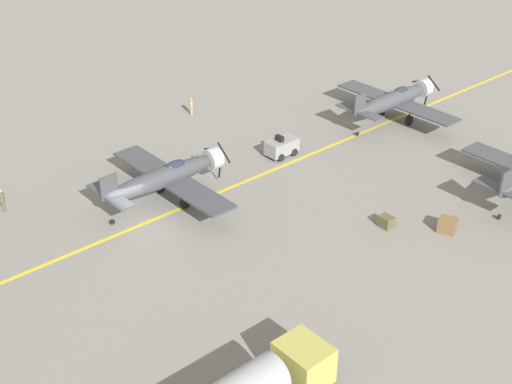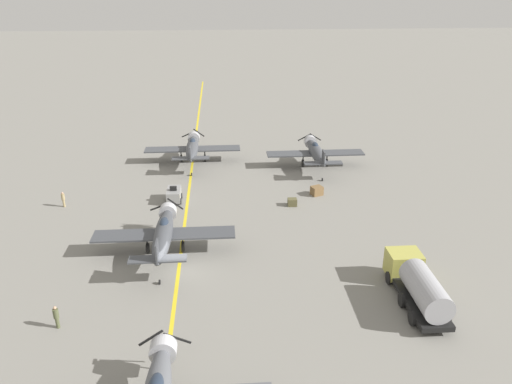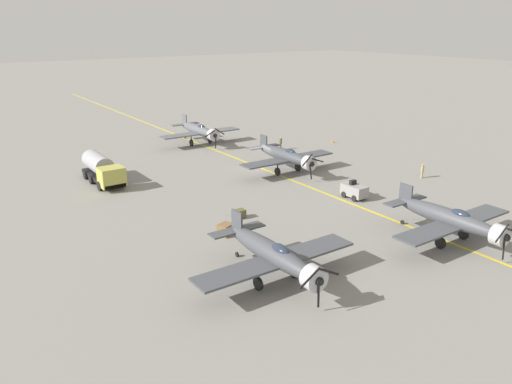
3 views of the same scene
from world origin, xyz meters
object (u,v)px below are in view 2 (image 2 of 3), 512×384
(airplane_mid_center, at_px, (164,233))
(ground_crew_walking, at_px, (63,199))
(airplane_far_center, at_px, (192,148))
(airplane_far_right, at_px, (316,152))
(tow_tractor, at_px, (174,194))
(supply_crate_by_tanker, at_px, (317,191))
(ground_crew_inspecting, at_px, (56,316))
(fuel_tanker, at_px, (418,284))
(supply_crate_mid_lane, at_px, (292,202))

(airplane_mid_center, height_order, ground_crew_walking, airplane_mid_center)
(airplane_far_center, height_order, airplane_far_right, same)
(airplane_mid_center, relative_size, airplane_far_center, 1.00)
(tow_tractor, relative_size, supply_crate_by_tanker, 2.23)
(airplane_far_center, relative_size, ground_crew_inspecting, 6.98)
(tow_tractor, xyz_separation_m, ground_crew_inspecting, (-6.24, -20.25, 0.15))
(fuel_tanker, distance_m, ground_crew_inspecting, 25.17)
(airplane_far_center, xyz_separation_m, fuel_tanker, (17.43, -30.99, -0.50))
(tow_tractor, xyz_separation_m, supply_crate_mid_lane, (12.27, -1.98, -0.41))
(tow_tractor, relative_size, ground_crew_inspecting, 1.51)
(ground_crew_inspecting, bearing_deg, supply_crate_mid_lane, 44.63)
(fuel_tanker, height_order, supply_crate_by_tanker, fuel_tanker)
(fuel_tanker, xyz_separation_m, ground_crew_walking, (-30.12, 18.60, -0.62))
(fuel_tanker, height_order, ground_crew_inspecting, fuel_tanker)
(supply_crate_by_tanker, bearing_deg, airplane_mid_center, -142.95)
(ground_crew_inspecting, xyz_separation_m, supply_crate_by_tanker, (21.54, 20.82, -0.45))
(airplane_far_right, relative_size, supply_crate_by_tanker, 10.29)
(airplane_far_center, bearing_deg, airplane_far_right, -3.47)
(fuel_tanker, distance_m, ground_crew_walking, 35.40)
(airplane_far_center, bearing_deg, supply_crate_mid_lane, -45.12)
(tow_tractor, height_order, supply_crate_by_tanker, tow_tractor)
(ground_crew_inspecting, bearing_deg, ground_crew_walking, 104.16)
(tow_tractor, bearing_deg, ground_crew_inspecting, -107.12)
(ground_crew_inspecting, relative_size, supply_crate_by_tanker, 1.47)
(tow_tractor, height_order, ground_crew_walking, tow_tractor)
(fuel_tanker, height_order, ground_crew_walking, fuel_tanker)
(ground_crew_inspecting, bearing_deg, airplane_far_center, 76.48)
(ground_crew_walking, bearing_deg, supply_crate_mid_lane, -3.51)
(airplane_far_right, xyz_separation_m, tow_tractor, (-16.71, -9.06, -1.22))
(airplane_far_center, relative_size, ground_crew_walking, 7.37)
(airplane_mid_center, bearing_deg, ground_crew_walking, 145.22)
(airplane_mid_center, bearing_deg, tow_tractor, 98.24)
(airplane_far_right, height_order, ground_crew_walking, airplane_far_right)
(tow_tractor, distance_m, supply_crate_mid_lane, 12.44)
(tow_tractor, height_order, supply_crate_mid_lane, tow_tractor)
(fuel_tanker, bearing_deg, tow_tractor, 134.65)
(airplane_mid_center, height_order, supply_crate_mid_lane, airplane_mid_center)
(ground_crew_walking, relative_size, supply_crate_mid_lane, 1.76)
(airplane_mid_center, relative_size, ground_crew_walking, 7.37)
(fuel_tanker, relative_size, supply_crate_mid_lane, 8.66)
(ground_crew_walking, relative_size, ground_crew_inspecting, 0.95)
(ground_crew_walking, relative_size, supply_crate_by_tanker, 1.40)
(supply_crate_mid_lane, bearing_deg, airplane_far_center, 127.95)
(supply_crate_mid_lane, bearing_deg, supply_crate_by_tanker, 40.03)
(airplane_mid_center, height_order, tow_tractor, airplane_mid_center)
(airplane_mid_center, relative_size, tow_tractor, 4.62)
(airplane_far_right, distance_m, supply_crate_by_tanker, 8.74)
(airplane_mid_center, height_order, fuel_tanker, airplane_mid_center)
(tow_tractor, bearing_deg, ground_crew_walking, -177.25)
(tow_tractor, xyz_separation_m, supply_crate_by_tanker, (15.31, 0.57, -0.31))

